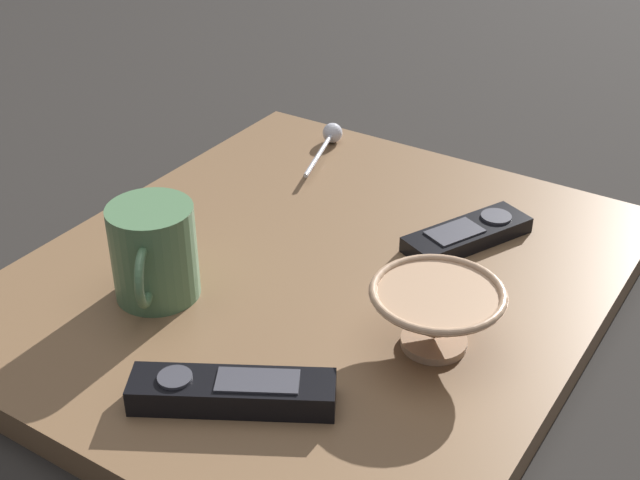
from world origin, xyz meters
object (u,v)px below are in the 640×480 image
Objects in this scene: tv_remote_near at (468,234)px; tv_remote_far at (232,392)px; coffee_mug at (154,253)px; teaspoon at (330,136)px; cereal_bowl at (436,314)px.

tv_remote_far reaches higher than tv_remote_near.
coffee_mug reaches higher than tv_remote_far.
coffee_mug reaches higher than teaspoon.
cereal_bowl reaches higher than teaspoon.
tv_remote_far is at bearing -157.09° from teaspoon.
coffee_mug reaches higher than tv_remote_near.
coffee_mug is 0.41m from teaspoon.
tv_remote_near is at bearing -9.43° from tv_remote_far.
teaspoon and tv_remote_far have the same top height.
cereal_bowl is at bearing -164.82° from tv_remote_near.
teaspoon is at bearing 44.61° from cereal_bowl.
cereal_bowl is 0.20m from tv_remote_far.
cereal_bowl is at bearing -135.39° from teaspoon.
teaspoon is (0.33, 0.32, -0.02)m from cereal_bowl.
cereal_bowl is 0.20m from tv_remote_near.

